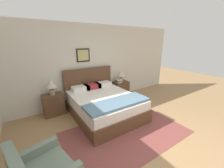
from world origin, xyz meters
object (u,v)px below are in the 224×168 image
object	(u,v)px
bed	(104,104)
nightstand_by_door	(121,89)
nightstand_near_window	(54,104)
table_lamp_near_window	(51,84)
table_lamp_by_door	(121,74)

from	to	relation	value
bed	nightstand_by_door	distance (m)	1.46
bed	nightstand_near_window	xyz separation A→B (m)	(-1.21, 0.81, -0.03)
bed	table_lamp_near_window	world-z (taller)	bed
bed	nightstand_by_door	xyz separation A→B (m)	(1.21, 0.81, -0.03)
nightstand_by_door	table_lamp_near_window	distance (m)	2.50
nightstand_near_window	table_lamp_near_window	xyz separation A→B (m)	(0.01, -0.01, 0.62)
bed	table_lamp_by_door	xyz separation A→B (m)	(1.22, 0.80, 0.59)
nightstand_near_window	table_lamp_by_door	xyz separation A→B (m)	(2.43, -0.01, 0.62)
nightstand_by_door	table_lamp_by_door	world-z (taller)	table_lamp_by_door
nightstand_near_window	table_lamp_near_window	bearing A→B (deg)	-52.38
table_lamp_near_window	bed	bearing A→B (deg)	-33.55
table_lamp_near_window	table_lamp_by_door	distance (m)	2.42
nightstand_by_door	table_lamp_near_window	bearing A→B (deg)	-179.69
nightstand_by_door	table_lamp_near_window	size ratio (longest dim) A/B	1.33
bed	nightstand_by_door	size ratio (longest dim) A/B	3.40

